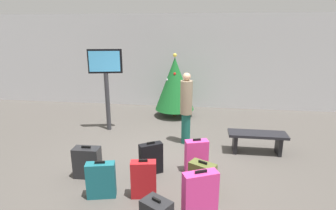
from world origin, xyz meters
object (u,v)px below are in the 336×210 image
object	(u,v)px
holiday_tree	(175,84)
traveller_0	(186,107)
flight_info_kiosk	(106,74)
suitcase_6	(144,179)
suitcase_0	(196,156)
suitcase_4	(202,176)
waiting_bench	(257,138)
suitcase_1	(87,162)
suitcase_2	(151,159)
suitcase_7	(200,196)
suitcase_5	(101,180)

from	to	relation	value
holiday_tree	traveller_0	size ratio (longest dim) A/B	1.15
flight_info_kiosk	suitcase_6	size ratio (longest dim) A/B	3.27
suitcase_6	suitcase_0	bearing A→B (deg)	49.24
suitcase_4	waiting_bench	bearing A→B (deg)	53.94
suitcase_0	suitcase_1	world-z (taller)	suitcase_0
suitcase_0	flight_info_kiosk	bearing A→B (deg)	141.70
waiting_bench	suitcase_1	size ratio (longest dim) A/B	2.04
suitcase_1	suitcase_6	distance (m)	1.29
flight_info_kiosk	waiting_bench	size ratio (longest dim) A/B	1.73
suitcase_2	holiday_tree	bearing A→B (deg)	89.33
suitcase_4	flight_info_kiosk	bearing A→B (deg)	135.12
suitcase_0	traveller_0	bearing A→B (deg)	102.92
suitcase_2	suitcase_7	size ratio (longest dim) A/B	0.81
suitcase_1	holiday_tree	bearing A→B (deg)	72.91
suitcase_5	suitcase_7	bearing A→B (deg)	-12.08
suitcase_4	suitcase_5	bearing A→B (deg)	-165.33
holiday_tree	suitcase_4	size ratio (longest dim) A/B	3.70
flight_info_kiosk	suitcase_1	size ratio (longest dim) A/B	3.53
traveller_0	suitcase_7	distance (m)	2.85
holiday_tree	suitcase_7	world-z (taller)	holiday_tree
traveller_0	suitcase_0	world-z (taller)	traveller_0
holiday_tree	suitcase_2	world-z (taller)	holiday_tree
flight_info_kiosk	waiting_bench	world-z (taller)	flight_info_kiosk
suitcase_0	suitcase_2	size ratio (longest dim) A/B	1.04
suitcase_1	suitcase_7	size ratio (longest dim) A/B	0.78
flight_info_kiosk	suitcase_2	xyz separation A→B (m)	(1.64, -2.19, -1.25)
suitcase_1	suitcase_7	bearing A→B (deg)	-23.58
traveller_0	suitcase_4	size ratio (longest dim) A/B	3.21
traveller_0	suitcase_1	xyz separation A→B (m)	(-1.73, -1.84, -0.64)
flight_info_kiosk	suitcase_5	size ratio (longest dim) A/B	3.39
flight_info_kiosk	traveller_0	world-z (taller)	flight_info_kiosk
holiday_tree	suitcase_6	bearing A→B (deg)	-90.21
suitcase_0	suitcase_5	distance (m)	1.88
traveller_0	suitcase_6	xyz separation A→B (m)	(-0.53, -2.31, -0.61)
suitcase_4	suitcase_6	size ratio (longest dim) A/B	0.80
suitcase_1	suitcase_7	world-z (taller)	suitcase_7
suitcase_1	suitcase_4	world-z (taller)	suitcase_1
flight_info_kiosk	suitcase_5	bearing A→B (deg)	-72.44
suitcase_2	suitcase_6	bearing A→B (deg)	-87.98
suitcase_2	suitcase_7	distance (m)	1.55
waiting_bench	suitcase_2	distance (m)	2.51
holiday_tree	suitcase_4	bearing A→B (deg)	-76.95
suitcase_7	suitcase_4	bearing A→B (deg)	88.11
holiday_tree	suitcase_1	size ratio (longest dim) A/B	3.20
waiting_bench	holiday_tree	bearing A→B (deg)	131.28
flight_info_kiosk	suitcase_6	distance (m)	3.61
suitcase_2	suitcase_5	xyz separation A→B (m)	(-0.67, -0.86, -0.00)
suitcase_1	suitcase_0	bearing A→B (deg)	13.67
holiday_tree	suitcase_2	distance (m)	3.75
flight_info_kiosk	suitcase_2	distance (m)	3.01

